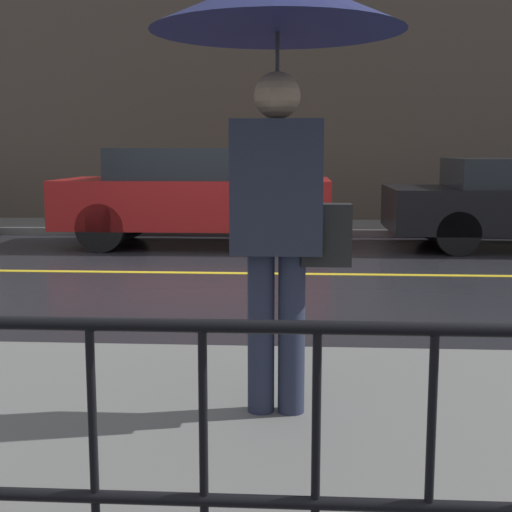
# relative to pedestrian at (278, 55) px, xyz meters

# --- Properties ---
(ground_plane) EXTENTS (80.00, 80.00, 0.00)m
(ground_plane) POSITION_rel_pedestrian_xyz_m (-1.02, 4.74, -1.87)
(ground_plane) COLOR black
(sidewalk_near) EXTENTS (28.00, 3.12, 0.13)m
(sidewalk_near) POSITION_rel_pedestrian_xyz_m (-1.02, -0.36, -1.80)
(sidewalk_near) COLOR #60605E
(sidewalk_near) RESTS_ON ground_plane
(sidewalk_far) EXTENTS (28.00, 1.78, 0.13)m
(sidewalk_far) POSITION_rel_pedestrian_xyz_m (-1.02, 9.17, -1.80)
(sidewalk_far) COLOR #60605E
(sidewalk_far) RESTS_ON ground_plane
(lane_marking) EXTENTS (25.20, 0.12, 0.01)m
(lane_marking) POSITION_rel_pedestrian_xyz_m (-1.02, 4.74, -1.86)
(lane_marking) COLOR gold
(lane_marking) RESTS_ON ground_plane
(building_storefront) EXTENTS (28.00, 0.30, 6.92)m
(building_storefront) POSITION_rel_pedestrian_xyz_m (-1.02, 10.21, 1.59)
(building_storefront) COLOR #4C4238
(building_storefront) RESTS_ON ground_plane
(pedestrian) EXTENTS (1.20, 1.20, 2.12)m
(pedestrian) POSITION_rel_pedestrian_xyz_m (0.00, 0.00, 0.00)
(pedestrian) COLOR #23283D
(pedestrian) RESTS_ON sidewalk_near
(car_red) EXTENTS (3.98, 1.80, 1.45)m
(car_red) POSITION_rel_pedestrian_xyz_m (-1.49, 7.17, -1.11)
(car_red) COLOR maroon
(car_red) RESTS_ON ground_plane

